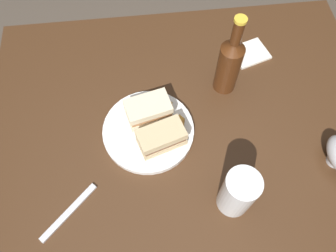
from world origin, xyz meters
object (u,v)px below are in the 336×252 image
object	(u,v)px
plate	(149,132)
sandwich_half_right	(148,110)
cider_bottle	(229,64)
fork	(69,212)
sandwich_half_left	(161,137)
napkin	(250,53)
pint_glass	(237,194)

from	to	relation	value
plate	sandwich_half_right	xyz separation A→B (m)	(0.01, 0.05, 0.04)
cider_bottle	fork	distance (m)	0.58
sandwich_half_left	napkin	size ratio (longest dim) A/B	1.25
plate	fork	size ratio (longest dim) A/B	1.42
sandwich_half_right	napkin	distance (m)	0.40
plate	napkin	world-z (taller)	plate
plate	napkin	size ratio (longest dim) A/B	2.32
pint_glass	fork	xyz separation A→B (m)	(-0.41, 0.02, -0.06)
fork	plate	bearing A→B (deg)	178.34
fork	napkin	bearing A→B (deg)	174.35
sandwich_half_right	pint_glass	bearing A→B (deg)	-54.41
sandwich_half_left	sandwich_half_right	world-z (taller)	same
sandwich_half_right	pint_glass	world-z (taller)	pint_glass
sandwich_half_left	cider_bottle	world-z (taller)	cider_bottle
napkin	fork	distance (m)	0.72
plate	sandwich_half_left	bearing A→B (deg)	-49.48
sandwich_half_left	fork	world-z (taller)	sandwich_half_left
napkin	fork	size ratio (longest dim) A/B	0.61
plate	fork	bearing A→B (deg)	-137.67
sandwich_half_right	fork	distance (m)	0.34
sandwich_half_left	napkin	bearing A→B (deg)	42.36
pint_glass	napkin	size ratio (longest dim) A/B	1.40
plate	sandwich_half_left	xyz separation A→B (m)	(0.03, -0.04, 0.04)
sandwich_half_right	napkin	size ratio (longest dim) A/B	1.23
cider_bottle	napkin	size ratio (longest dim) A/B	2.47
plate	sandwich_half_left	distance (m)	0.06
sandwich_half_right	cider_bottle	bearing A→B (deg)	20.51
fork	pint_glass	bearing A→B (deg)	133.57
sandwich_half_left	fork	bearing A→B (deg)	-147.44
pint_glass	cider_bottle	bearing A→B (deg)	82.70
sandwich_half_right	pint_glass	size ratio (longest dim) A/B	0.88
sandwich_half_right	cider_bottle	world-z (taller)	cider_bottle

